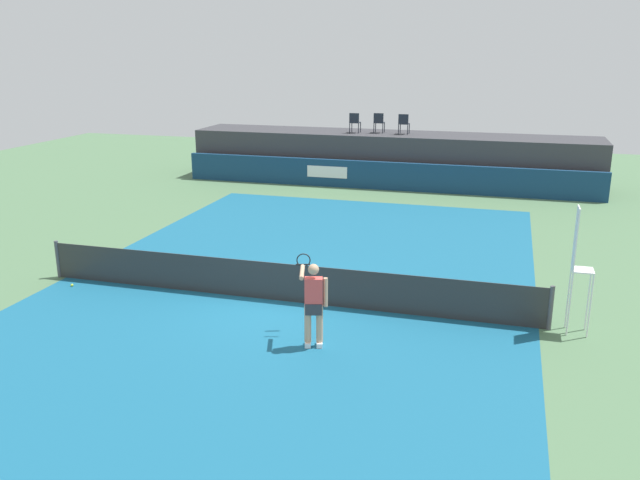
{
  "coord_description": "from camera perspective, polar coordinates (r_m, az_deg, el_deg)",
  "views": [
    {
      "loc": [
        5.07,
        -14.05,
        5.88
      ],
      "look_at": [
        0.46,
        2.0,
        1.0
      ],
      "focal_mm": 37.02,
      "sensor_mm": 36.0,
      "label": 1
    }
  ],
  "objects": [
    {
      "name": "spectator_chair_left",
      "position": [
        29.99,
        5.12,
        10.14
      ],
      "size": [
        0.44,
        0.44,
        0.89
      ],
      "color": "#1E232D",
      "rests_on": "spectator_platform"
    },
    {
      "name": "ground_plane",
      "position": [
        18.73,
        -0.51,
        -2.0
      ],
      "size": [
        48.0,
        48.0,
        0.0
      ],
      "primitive_type": "plane",
      "color": "#4C704C"
    },
    {
      "name": "sponsor_wall",
      "position": [
        28.5,
        5.51,
        5.55
      ],
      "size": [
        18.0,
        0.22,
        1.2
      ],
      "color": "navy",
      "rests_on": "ground"
    },
    {
      "name": "umpire_chair",
      "position": [
        14.77,
        21.41,
        -1.77
      ],
      "size": [
        0.44,
        0.44,
        2.76
      ],
      "color": "white",
      "rests_on": "ground"
    },
    {
      "name": "net_post_far",
      "position": [
        15.08,
        19.31,
        -5.57
      ],
      "size": [
        0.1,
        0.1,
        1.0
      ],
      "primitive_type": "cylinder",
      "color": "#4C4C51",
      "rests_on": "ground"
    },
    {
      "name": "spectator_chair_far_left",
      "position": [
        29.94,
        3.03,
        10.17
      ],
      "size": [
        0.45,
        0.45,
        0.89
      ],
      "color": "#1E232D",
      "rests_on": "spectator_platform"
    },
    {
      "name": "tennis_net",
      "position": [
        15.88,
        -3.6,
        -3.64
      ],
      "size": [
        12.4,
        0.02,
        0.95
      ],
      "primitive_type": "cube",
      "color": "#2D2D2D",
      "rests_on": "ground"
    },
    {
      "name": "spectator_platform",
      "position": [
        30.16,
        6.2,
        7.09
      ],
      "size": [
        18.0,
        2.8,
        2.2
      ],
      "primitive_type": "cube",
      "color": "#38383D",
      "rests_on": "ground"
    },
    {
      "name": "tennis_ball",
      "position": [
        18.06,
        -20.64,
        -3.67
      ],
      "size": [
        0.07,
        0.07,
        0.07
      ],
      "primitive_type": "sphere",
      "color": "#D8EA33",
      "rests_on": "court_inner"
    },
    {
      "name": "spectator_chair_center",
      "position": [
        29.65,
        7.26,
        10.0
      ],
      "size": [
        0.45,
        0.45,
        0.89
      ],
      "color": "#1E232D",
      "rests_on": "spectator_platform"
    },
    {
      "name": "net_post_near",
      "position": [
        18.79,
        -21.72,
        -1.53
      ],
      "size": [
        0.1,
        0.1,
        1.0
      ],
      "primitive_type": "cylinder",
      "color": "#4C4C51",
      "rests_on": "ground"
    },
    {
      "name": "court_inner",
      "position": [
        16.05,
        -3.57,
        -5.23
      ],
      "size": [
        12.0,
        22.0,
        0.0
      ],
      "primitive_type": "cube",
      "color": "#16597A",
      "rests_on": "ground"
    },
    {
      "name": "tennis_player",
      "position": [
        13.34,
        -0.57,
        -5.36
      ],
      "size": [
        0.91,
        1.11,
        1.77
      ],
      "color": "white",
      "rests_on": "court_inner"
    }
  ]
}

